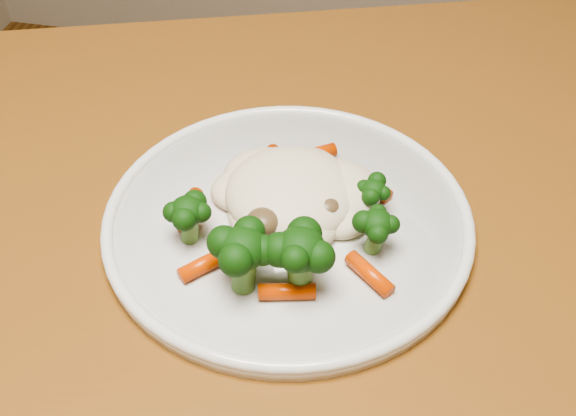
# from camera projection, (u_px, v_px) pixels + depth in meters

# --- Properties ---
(dining_table) EXTENTS (1.37, 1.13, 0.75)m
(dining_table) POSITION_uv_depth(u_px,v_px,m) (344.00, 343.00, 0.62)
(dining_table) COLOR brown
(dining_table) RESTS_ON ground
(plate) EXTENTS (0.29, 0.29, 0.01)m
(plate) POSITION_uv_depth(u_px,v_px,m) (288.00, 221.00, 0.57)
(plate) COLOR silver
(plate) RESTS_ON dining_table
(meal) EXTENTS (0.18, 0.19, 0.05)m
(meal) POSITION_uv_depth(u_px,v_px,m) (288.00, 207.00, 0.55)
(meal) COLOR beige
(meal) RESTS_ON plate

